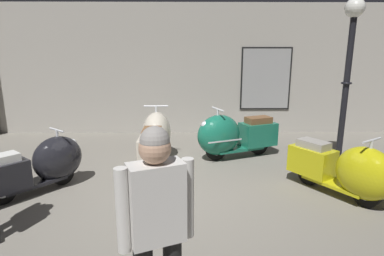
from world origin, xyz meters
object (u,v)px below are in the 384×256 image
at_px(scooter_1, 155,138).
at_px(lamppost, 348,66).
at_px(scooter_2, 231,135).
at_px(visitor_0, 157,223).
at_px(scooter_3, 347,170).
at_px(scooter_0, 43,164).

bearing_deg(scooter_1, lamppost, -94.05).
relative_size(scooter_2, lamppost, 0.59).
distance_m(scooter_2, visitor_0, 4.35).
xyz_separation_m(scooter_1, visitor_0, (0.42, -3.94, 0.45)).
xyz_separation_m(scooter_2, visitor_0, (-1.09, -4.19, 0.47)).
xyz_separation_m(scooter_3, lamppost, (0.57, 1.44, 1.43)).
height_order(scooter_0, lamppost, lamppost).
bearing_deg(scooter_1, scooter_0, 127.38).
height_order(scooter_1, scooter_3, scooter_1).
height_order(scooter_0, visitor_0, visitor_0).
relative_size(scooter_0, scooter_2, 0.81).
bearing_deg(scooter_3, scooter_0, -127.08).
height_order(scooter_2, visitor_0, visitor_0).
bearing_deg(visitor_0, lamppost, -62.37).
height_order(scooter_1, scooter_2, scooter_1).
relative_size(scooter_3, lamppost, 0.52).
relative_size(scooter_0, visitor_0, 0.89).
height_order(scooter_2, scooter_3, scooter_2).
xyz_separation_m(lamppost, visitor_0, (-3.12, -3.75, -0.93)).
bearing_deg(scooter_3, scooter_1, -151.55).
xyz_separation_m(scooter_3, visitor_0, (-2.55, -2.31, 0.51)).
bearing_deg(scooter_3, visitor_0, -80.55).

